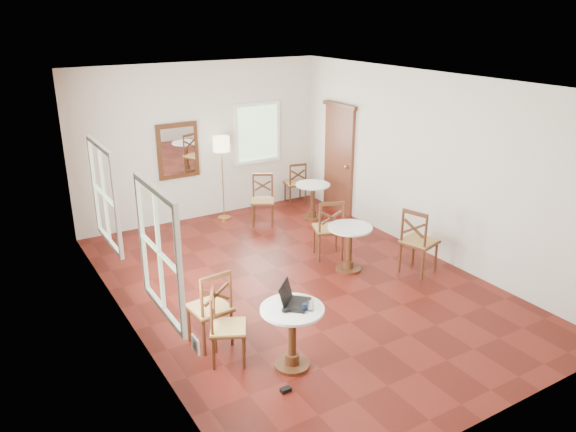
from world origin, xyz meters
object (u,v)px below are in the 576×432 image
object	(u,v)px
water_glass	(311,306)
cafe_table_near	(292,331)
cafe_table_mid	(349,243)
floor_lamp	(221,150)
chair_near_b	(226,327)
navy_mug	(305,307)
chair_near_a	(210,308)
laptop	(292,299)
chair_mid_b	(418,241)
chair_mid_a	(329,229)
chair_back_a	(296,183)
mouse	(286,310)
power_adapter	(286,390)
cafe_table_back	(313,197)
chair_back_b	(263,200)

from	to	relation	value
water_glass	cafe_table_near	bearing A→B (deg)	133.01
cafe_table_mid	floor_lamp	xyz separation A→B (m)	(-0.69, 3.15, 0.94)
floor_lamp	water_glass	size ratio (longest dim) A/B	14.29
cafe_table_near	cafe_table_mid	size ratio (longest dim) A/B	1.04
chair_near_b	navy_mug	size ratio (longest dim) A/B	9.27
chair_near_a	laptop	distance (m)	1.11
chair_mid_b	water_glass	distance (m)	3.10
chair_near_a	chair_mid_a	size ratio (longest dim) A/B	0.99
water_glass	laptop	bearing A→B (deg)	114.26
chair_back_a	cafe_table_near	bearing A→B (deg)	70.40
mouse	power_adapter	bearing A→B (deg)	-108.37
cafe_table_mid	floor_lamp	world-z (taller)	floor_lamp
chair_back_a	chair_mid_b	bearing A→B (deg)	100.60
laptop	mouse	bearing A→B (deg)	172.95
mouse	water_glass	xyz separation A→B (m)	(0.25, -0.11, 0.04)
cafe_table_near	cafe_table_back	distance (m)	4.92
chair_back_a	chair_back_b	world-z (taller)	chair_back_b
chair_back_b	chair_mid_a	bearing A→B (deg)	-54.25
chair_mid_b	floor_lamp	bearing A→B (deg)	5.97
laptop	navy_mug	distance (m)	0.19
chair_back_a	chair_near_b	bearing A→B (deg)	62.78
chair_near_b	laptop	distance (m)	0.85
chair_near_b	chair_back_a	xyz separation A→B (m)	(3.70, 4.41, -0.00)
chair_mid_a	mouse	bearing A→B (deg)	67.15
floor_lamp	water_glass	bearing A→B (deg)	-104.23
chair_near_a	chair_back_b	world-z (taller)	chair_near_a
cafe_table_near	chair_back_b	distance (m)	4.66
chair_near_a	mouse	bearing A→B (deg)	112.27
cafe_table_back	laptop	distance (m)	4.85
chair_near_b	chair_back_b	world-z (taller)	chair_back_b
cafe_table_mid	floor_lamp	size ratio (longest dim) A/B	0.45
chair_back_a	laptop	xyz separation A→B (m)	(-3.07, -4.83, 0.38)
floor_lamp	navy_mug	world-z (taller)	floor_lamp
cafe_table_near	cafe_table_back	bearing A→B (deg)	53.70
cafe_table_mid	chair_back_a	xyz separation A→B (m)	(1.00, 3.19, -0.00)
cafe_table_mid	chair_near_a	xyz separation A→B (m)	(-2.71, -0.81, 0.05)
laptop	mouse	xyz separation A→B (m)	(-0.15, -0.11, -0.04)
floor_lamp	cafe_table_near	bearing A→B (deg)	-106.25
chair_near_b	water_glass	world-z (taller)	chair_near_b
cafe_table_back	water_glass	distance (m)	4.98
chair_mid_a	floor_lamp	bearing A→B (deg)	-54.16
cafe_table_back	water_glass	xyz separation A→B (m)	(-2.77, -4.12, 0.39)
cafe_table_near	chair_back_b	xyz separation A→B (m)	(1.94, 4.23, 0.00)
cafe_table_near	cafe_table_back	world-z (taller)	cafe_table_near
floor_lamp	power_adapter	distance (m)	5.67
chair_back_a	laptop	size ratio (longest dim) A/B	1.96
cafe_table_mid	chair_back_a	distance (m)	3.34
water_glass	floor_lamp	bearing A→B (deg)	75.77
chair_near_b	floor_lamp	distance (m)	4.90
chair_near_a	mouse	distance (m)	1.11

